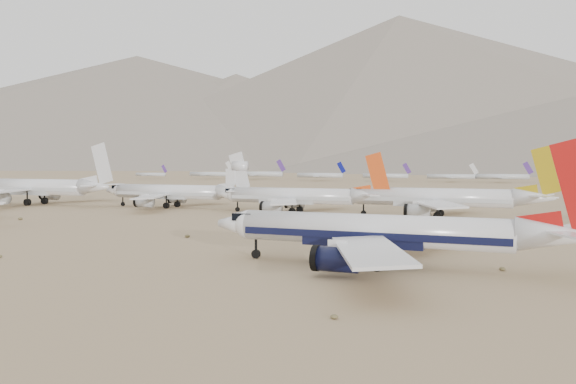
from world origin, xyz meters
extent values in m
plane|color=#917454|center=(0.00, 0.00, 0.00)|extent=(7000.00, 7000.00, 0.00)
cylinder|color=white|center=(7.92, -1.47, 4.91)|extent=(36.09, 4.27, 4.27)
cube|color=black|center=(7.92, -1.47, 4.37)|extent=(35.37, 4.33, 0.96)
sphere|color=white|center=(-10.12, -1.47, 4.91)|extent=(4.27, 4.27, 4.27)
cube|color=black|center=(-10.76, -1.47, 6.08)|extent=(2.99, 2.77, 1.07)
cone|color=white|center=(30.23, -1.47, 5.23)|extent=(9.02, 4.27, 4.27)
cube|color=white|center=(10.71, -14.13, 4.16)|extent=(13.94, 21.97, 0.67)
cube|color=white|center=(31.98, -5.62, 5.76)|extent=(5.73, 7.49, 0.26)
cylinder|color=black|center=(5.92, -10.34, 2.24)|extent=(5.01, 3.07, 3.07)
cube|color=white|center=(10.71, 11.19, 4.16)|extent=(13.94, 21.97, 0.67)
cube|color=white|center=(31.98, 2.68, 5.76)|extent=(5.73, 7.49, 0.26)
cylinder|color=black|center=(5.92, 7.40, 2.24)|extent=(5.01, 3.07, 3.07)
cylinder|color=black|center=(-9.06, -1.47, 0.64)|extent=(1.28, 0.53, 1.28)
cylinder|color=black|center=(9.43, -4.46, 0.90)|extent=(1.79, 1.07, 1.79)
cylinder|color=black|center=(9.43, 1.52, 0.90)|extent=(1.79, 1.07, 1.79)
cylinder|color=white|center=(7.29, 68.92, 5.27)|extent=(37.70, 4.58, 4.58)
cube|color=silver|center=(7.29, 68.92, 4.70)|extent=(36.94, 4.65, 1.03)
sphere|color=white|center=(-11.56, 68.92, 5.27)|extent=(4.58, 4.58, 4.58)
cube|color=black|center=(-12.25, 68.92, 6.53)|extent=(3.21, 2.98, 1.15)
cone|color=white|center=(30.58, 68.92, 5.61)|extent=(9.42, 4.58, 4.58)
cube|color=white|center=(10.20, 55.63, 4.47)|extent=(14.56, 22.94, 0.71)
cube|color=white|center=(32.42, 64.57, 6.18)|extent=(5.98, 7.82, 0.27)
cylinder|color=silver|center=(5.19, 59.59, 2.40)|extent=(5.24, 3.30, 3.30)
cube|color=white|center=(10.20, 82.20, 4.47)|extent=(14.56, 22.94, 0.71)
cube|color=white|center=(32.42, 73.27, 6.18)|extent=(5.98, 7.82, 0.27)
cylinder|color=silver|center=(5.19, 78.24, 2.40)|extent=(5.24, 3.30, 3.30)
cube|color=#B89A13|center=(33.20, 68.92, 12.14)|extent=(7.14, 0.37, 11.77)
cylinder|color=black|center=(-10.42, 68.92, 0.69)|extent=(1.37, 0.57, 1.37)
cylinder|color=black|center=(8.86, 65.71, 0.96)|extent=(1.92, 1.15, 1.92)
cylinder|color=black|center=(8.86, 72.12, 0.96)|extent=(1.92, 1.15, 1.92)
cylinder|color=white|center=(-30.39, 67.69, 4.89)|extent=(34.80, 4.25, 4.25)
cube|color=silver|center=(-30.39, 67.69, 4.36)|extent=(34.11, 4.32, 0.96)
sphere|color=white|center=(-47.79, 67.69, 4.89)|extent=(4.25, 4.25, 4.25)
cube|color=black|center=(-48.43, 67.69, 6.06)|extent=(2.98, 2.76, 1.06)
cone|color=white|center=(-8.88, 67.69, 5.21)|extent=(8.70, 4.25, 4.25)
cube|color=white|center=(-27.70, 55.41, 4.15)|extent=(13.44, 21.18, 0.66)
cube|color=white|center=(-7.19, 63.67, 5.74)|extent=(5.52, 7.22, 0.26)
cylinder|color=silver|center=(-32.33, 59.07, 2.23)|extent=(4.83, 3.06, 3.06)
cube|color=white|center=(-27.70, 79.97, 4.15)|extent=(13.44, 21.18, 0.66)
cube|color=white|center=(-7.19, 71.71, 5.74)|extent=(5.52, 7.22, 0.26)
cylinder|color=silver|center=(-32.33, 76.31, 2.23)|extent=(4.83, 3.06, 3.06)
cube|color=#E94E16|center=(-6.47, 67.69, 11.24)|extent=(6.60, 0.34, 10.87)
cylinder|color=black|center=(-46.73, 67.69, 0.64)|extent=(1.28, 0.53, 1.28)
cylinder|color=black|center=(-28.94, 64.71, 0.89)|extent=(1.79, 1.06, 1.79)
cylinder|color=black|center=(-28.94, 70.67, 0.89)|extent=(1.79, 1.06, 1.79)
cylinder|color=white|center=(-73.26, 72.53, 4.96)|extent=(36.03, 4.31, 4.31)
cube|color=silver|center=(-73.26, 72.53, 4.42)|extent=(35.31, 4.38, 0.97)
sphere|color=white|center=(-91.28, 72.53, 4.96)|extent=(4.31, 4.31, 4.31)
cube|color=black|center=(-91.93, 72.53, 6.15)|extent=(3.02, 2.80, 1.08)
cone|color=white|center=(-50.99, 72.53, 5.28)|extent=(9.01, 4.31, 4.31)
cube|color=white|center=(-70.48, 59.87, 4.21)|extent=(13.92, 21.93, 0.67)
cube|color=white|center=(-49.24, 68.38, 5.82)|extent=(5.72, 7.48, 0.26)
cylinder|color=silver|center=(-75.27, 63.65, 2.26)|extent=(5.00, 3.11, 3.11)
cube|color=white|center=(-70.48, 85.20, 4.21)|extent=(13.92, 21.93, 0.67)
cube|color=white|center=(-49.24, 76.68, 5.82)|extent=(5.72, 7.48, 0.26)
cylinder|color=silver|center=(-75.27, 81.42, 2.26)|extent=(5.00, 3.11, 3.11)
cube|color=white|center=(-48.49, 72.53, 11.51)|extent=(6.83, 0.35, 11.25)
cylinder|color=white|center=(-48.24, 72.53, 12.90)|extent=(4.50, 2.80, 2.80)
cylinder|color=black|center=(-90.20, 72.53, 0.65)|extent=(1.29, 0.54, 1.29)
cylinder|color=black|center=(-71.76, 69.51, 0.91)|extent=(1.81, 1.08, 1.81)
cylinder|color=black|center=(-71.76, 75.55, 0.91)|extent=(1.81, 1.08, 1.81)
cylinder|color=white|center=(-121.89, 66.25, 5.95)|extent=(42.08, 5.17, 5.17)
cube|color=silver|center=(-121.89, 66.25, 5.30)|extent=(41.24, 5.25, 1.16)
cone|color=white|center=(-95.89, 66.25, 6.33)|extent=(10.52, 5.17, 5.17)
cube|color=white|center=(-118.65, 51.39, 5.04)|extent=(16.25, 25.61, 0.80)
cube|color=white|center=(-93.84, 61.38, 6.98)|extent=(6.68, 8.73, 0.31)
cylinder|color=silver|center=(-124.23, 55.81, 2.71)|extent=(5.84, 3.72, 3.72)
cube|color=white|center=(-118.65, 81.10, 5.04)|extent=(16.25, 25.61, 0.80)
cube|color=white|center=(-93.84, 71.11, 6.98)|extent=(6.68, 8.73, 0.31)
cylinder|color=silver|center=(-124.23, 76.69, 2.71)|extent=(5.84, 3.72, 3.72)
cube|color=white|center=(-92.97, 66.25, 13.63)|extent=(7.97, 0.41, 13.14)
cylinder|color=black|center=(-120.14, 62.63, 1.09)|extent=(2.17, 1.29, 2.17)
cylinder|color=black|center=(-120.14, 69.87, 1.09)|extent=(2.17, 1.29, 2.17)
cylinder|color=silver|center=(-260.66, 328.88, 3.84)|extent=(29.16, 2.88, 2.88)
cube|color=#532E8F|center=(-246.94, 328.88, 8.71)|extent=(5.81, 0.29, 7.31)
cube|color=silver|center=(-260.66, 321.33, 3.41)|extent=(7.68, 13.42, 0.29)
cube|color=silver|center=(-260.66, 336.42, 3.41)|extent=(7.68, 13.42, 0.29)
cylinder|color=silver|center=(-210.57, 343.16, 4.31)|extent=(38.63, 3.82, 3.82)
cube|color=white|center=(-192.39, 343.16, 10.76)|extent=(7.69, 0.38, 9.69)
cube|color=silver|center=(-210.57, 333.16, 3.74)|extent=(10.18, 17.78, 0.38)
cube|color=silver|center=(-210.57, 353.16, 3.74)|extent=(10.18, 17.78, 0.38)
cylinder|color=silver|center=(-168.96, 351.12, 4.49)|extent=(42.32, 4.18, 4.18)
cube|color=#532E8F|center=(-149.04, 351.12, 11.56)|extent=(8.43, 0.42, 10.61)
cube|color=silver|center=(-168.96, 340.17, 3.86)|extent=(11.15, 19.48, 0.42)
cube|color=silver|center=(-168.96, 362.07, 3.86)|extent=(11.15, 19.48, 0.42)
cylinder|color=silver|center=(-110.38, 335.63, 4.20)|extent=(36.37, 3.59, 3.59)
cube|color=navy|center=(-93.26, 335.63, 10.27)|extent=(7.24, 0.36, 9.12)
cube|color=silver|center=(-110.38, 326.22, 3.66)|extent=(9.58, 16.74, 0.36)
cube|color=silver|center=(-110.38, 345.05, 3.66)|extent=(9.58, 16.74, 0.36)
cylinder|color=silver|center=(-60.56, 340.06, 4.07)|extent=(33.75, 3.34, 3.34)
cube|color=#532E8F|center=(-44.67, 340.06, 9.71)|extent=(6.72, 0.33, 8.47)
cube|color=silver|center=(-60.56, 331.32, 3.57)|extent=(8.89, 15.54, 0.33)
cube|color=silver|center=(-60.56, 348.79, 3.57)|extent=(8.89, 15.54, 0.33)
cylinder|color=silver|center=(-13.54, 340.35, 4.04)|extent=(33.22, 3.28, 3.28)
cube|color=white|center=(2.09, 340.35, 9.59)|extent=(6.62, 0.33, 8.33)
cube|color=silver|center=(-13.54, 331.76, 3.55)|extent=(8.75, 15.29, 0.33)
cube|color=silver|center=(-13.54, 348.95, 3.55)|extent=(8.75, 15.29, 0.33)
cylinder|color=silver|center=(20.13, 342.66, 4.20)|extent=(36.39, 3.60, 3.60)
cube|color=#532E8F|center=(37.25, 342.66, 10.28)|extent=(7.25, 0.36, 9.13)
cube|color=silver|center=(20.13, 333.24, 3.66)|extent=(9.59, 16.75, 0.36)
cube|color=silver|center=(20.13, 352.08, 3.66)|extent=(9.59, 16.75, 0.36)
cone|color=slate|center=(-1300.00, 1720.00, 210.00)|extent=(3024.00, 3024.00, 420.00)
cone|color=slate|center=(-800.00, 1560.00, 150.00)|extent=(1800.00, 1800.00, 300.00)
cone|color=slate|center=(-300.00, 1690.00, 235.00)|extent=(2444.00, 2444.00, 470.00)
cone|color=slate|center=(-700.00, 1100.00, 47.50)|extent=(855.00, 855.00, 95.00)
ellipsoid|color=brown|center=(-85.20, 27.20, 0.34)|extent=(1.12, 1.12, 0.62)
ellipsoid|color=brown|center=(-30.40, 14.40, 0.29)|extent=(0.98, 0.98, 0.54)
ellipsoid|color=brown|center=(10.70, -27.70, 0.21)|extent=(0.70, 0.70, 0.39)
ellipsoid|color=brown|center=(24.40, 1.60, 0.25)|extent=(0.84, 0.84, 0.46)
camera|label=1|loc=(24.91, -75.02, 13.91)|focal=35.00mm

